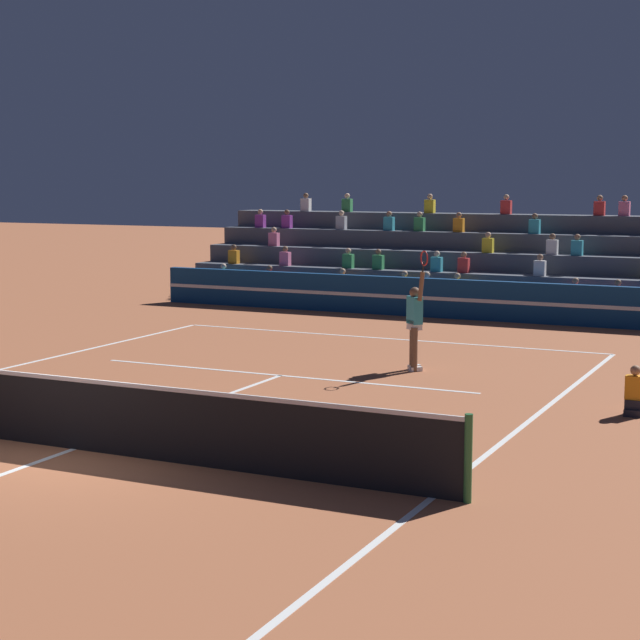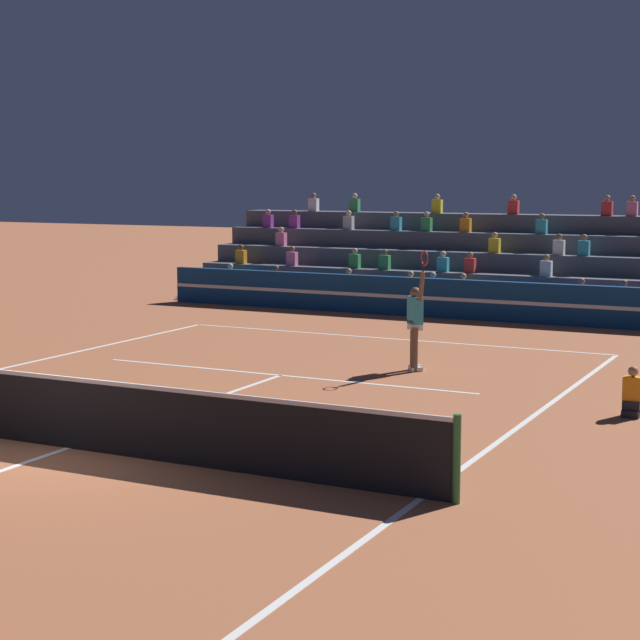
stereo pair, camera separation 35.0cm
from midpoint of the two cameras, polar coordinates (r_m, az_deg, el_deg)
name	(u,v)px [view 2 (the right image)]	position (r m, az deg, el deg)	size (l,w,h in m)	color
ground_plane	(68,448)	(16.06, -12.66, -6.68)	(120.00, 120.00, 0.00)	#AD603D
court_lines	(68,448)	(16.06, -12.66, -6.67)	(11.10, 23.90, 0.01)	white
tennis_net	(67,411)	(15.94, -12.72, -4.78)	(12.00, 0.10, 1.10)	#2D6B38
sponsor_banner_wall	(448,299)	(30.08, 7.18, 1.14)	(18.00, 0.26, 1.10)	navy
bleacher_stand	(490,271)	(33.62, 9.37, 2.58)	(18.50, 4.75, 3.38)	#4C515B
ball_kid_courtside	(632,397)	(18.40, 16.84, -3.95)	(0.30, 0.36, 0.84)	black
tennis_player	(415,323)	(21.76, 5.55, -0.14)	(0.65, 0.65, 2.50)	brown
tennis_ball	(334,420)	(17.27, 1.32, -5.37)	(0.07, 0.07, 0.07)	#C6DB33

